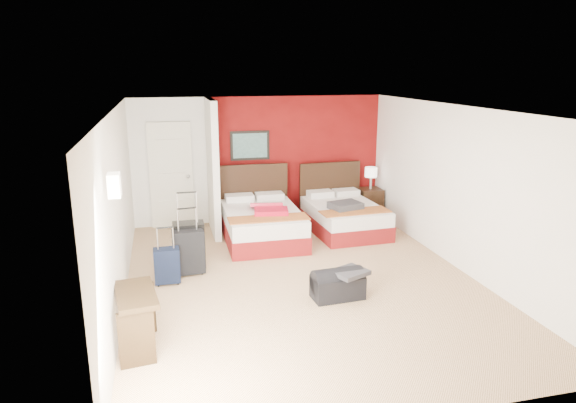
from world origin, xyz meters
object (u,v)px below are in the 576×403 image
object	(u,v)px
table_lamp	(371,178)
suitcase_black	(189,247)
nightstand	(370,203)
suitcase_navy	(167,267)
suitcase_charcoal	(189,253)
bed_left	(262,225)
red_suitcase_open	(269,209)
desk	(138,321)
duffel_bag	(338,286)
bed_right	(345,218)

from	to	relation	value
table_lamp	suitcase_black	distance (m)	4.31
nightstand	suitcase_navy	size ratio (longest dim) A/B	1.23
suitcase_charcoal	suitcase_navy	world-z (taller)	suitcase_charcoal
bed_left	red_suitcase_open	world-z (taller)	red_suitcase_open
suitcase_charcoal	suitcase_navy	bearing A→B (deg)	-143.00
table_lamp	nightstand	bearing A→B (deg)	0.00
suitcase_navy	desk	world-z (taller)	desk
bed_left	desk	distance (m)	3.92
suitcase_black	red_suitcase_open	bearing A→B (deg)	34.13
suitcase_black	suitcase_charcoal	world-z (taller)	suitcase_black
suitcase_charcoal	duffel_bag	bearing A→B (deg)	-40.70
bed_left	duffel_bag	xyz separation A→B (m)	(0.53, -2.61, -0.11)
bed_left	bed_right	size ratio (longest dim) A/B	1.08
nightstand	duffel_bag	bearing A→B (deg)	-118.00
bed_left	desk	world-z (taller)	desk
table_lamp	desk	world-z (taller)	table_lamp
suitcase_black	nightstand	bearing A→B (deg)	28.18
bed_right	duffel_bag	bearing A→B (deg)	-114.50
bed_right	suitcase_navy	distance (m)	3.75
desk	bed_left	bearing A→B (deg)	50.64
bed_left	duffel_bag	world-z (taller)	bed_left
nightstand	desk	bearing A→B (deg)	-136.05
red_suitcase_open	table_lamp	distance (m)	2.57
suitcase_black	suitcase_charcoal	size ratio (longest dim) A/B	1.08
bed_right	nightstand	distance (m)	1.12
bed_left	suitcase_charcoal	bearing A→B (deg)	-136.56
table_lamp	bed_left	bearing A→B (deg)	-159.67
bed_right	desk	world-z (taller)	desk
duffel_bag	bed_left	bearing A→B (deg)	97.59
bed_left	nightstand	distance (m)	2.61
duffel_bag	desk	bearing A→B (deg)	-168.16
suitcase_charcoal	suitcase_black	bearing A→B (deg)	79.35
red_suitcase_open	suitcase_charcoal	bearing A→B (deg)	-131.64
red_suitcase_open	table_lamp	bearing A→B (deg)	33.22
bed_right	suitcase_navy	world-z (taller)	bed_right
table_lamp	desk	distance (m)	6.21
suitcase_navy	suitcase_black	bearing A→B (deg)	55.46
table_lamp	suitcase_charcoal	distance (m)	4.43
suitcase_black	duffel_bag	xyz separation A→B (m)	(1.89, -1.56, -0.18)
bed_right	table_lamp	xyz separation A→B (m)	(0.83, 0.76, 0.58)
bed_left	suitcase_black	xyz separation A→B (m)	(-1.36, -1.05, 0.07)
nightstand	desk	size ratio (longest dim) A/B	0.75
desk	bed_right	bearing A→B (deg)	35.68
bed_left	suitcase_navy	xyz separation A→B (m)	(-1.71, -1.57, -0.03)
table_lamp	suitcase_black	world-z (taller)	table_lamp
nightstand	duffel_bag	distance (m)	4.01
table_lamp	suitcase_black	xyz separation A→B (m)	(-3.81, -1.96, -0.49)
bed_right	nightstand	bearing A→B (deg)	39.71
duffel_bag	desk	size ratio (longest dim) A/B	0.84
bed_left	suitcase_navy	distance (m)	2.32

